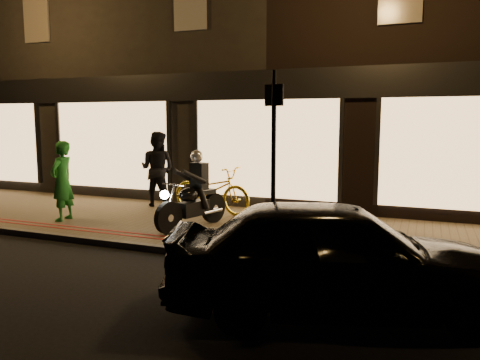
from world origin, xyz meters
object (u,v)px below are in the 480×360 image
Objects in this scene: person_green at (62,181)px; motorcycle at (193,198)px; parked_car at (337,255)px; sign_post at (274,152)px; bicycle_gold at (211,190)px.

motorcycle is at bearing 92.50° from person_green.
motorcycle reaches higher than parked_car.
person_green is (-2.99, -0.43, 0.26)m from motorcycle.
motorcycle is 3.03m from person_green.
sign_post is 3.63m from bicycle_gold.
motorcycle is 0.89× the size of bicycle_gold.
sign_post is at bearing -9.96° from motorcycle.
parked_car is at bearing 63.46° from person_green.
person_green is at bearing 173.26° from sign_post.
bicycle_gold is (-2.34, 2.54, -1.12)m from sign_post.
person_green reaches higher than motorcycle.
sign_post is at bearing -127.03° from bicycle_gold.
parked_car is at bearing -52.76° from sign_post.
person_green is 6.88m from parked_car.
person_green reaches higher than bicycle_gold.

